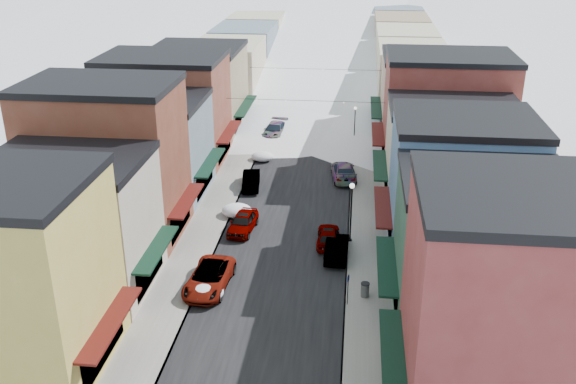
% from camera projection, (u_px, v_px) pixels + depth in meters
% --- Properties ---
extents(road, '(10.00, 160.00, 0.01)m').
position_uv_depth(road, '(317.00, 107.00, 86.61)').
color(road, black).
rests_on(road, ground).
extents(sidewalk_left, '(3.20, 160.00, 0.15)m').
position_uv_depth(sidewalk_left, '(268.00, 105.00, 87.23)').
color(sidewalk_left, gray).
rests_on(sidewalk_left, ground).
extents(sidewalk_right, '(3.20, 160.00, 0.15)m').
position_uv_depth(sidewalk_right, '(366.00, 107.00, 85.93)').
color(sidewalk_right, gray).
rests_on(sidewalk_right, ground).
extents(curb_left, '(0.10, 160.00, 0.15)m').
position_uv_depth(curb_left, '(280.00, 105.00, 87.08)').
color(curb_left, slate).
rests_on(curb_left, ground).
extents(curb_right, '(0.10, 160.00, 0.15)m').
position_uv_depth(curb_right, '(354.00, 107.00, 86.08)').
color(curb_right, slate).
rests_on(curb_right, ground).
extents(bldg_l_yellow, '(11.30, 8.70, 11.50)m').
position_uv_depth(bldg_l_yellow, '(5.00, 276.00, 34.48)').
color(bldg_l_yellow, gold).
rests_on(bldg_l_yellow, ground).
extents(bldg_l_cream, '(11.30, 8.20, 9.50)m').
position_uv_depth(bldg_l_cream, '(73.00, 224.00, 42.64)').
color(bldg_l_cream, '#B6A492').
rests_on(bldg_l_cream, ground).
extents(bldg_l_brick_near, '(12.30, 8.20, 12.50)m').
position_uv_depth(bldg_l_brick_near, '(107.00, 161.00, 49.40)').
color(bldg_l_brick_near, brown).
rests_on(bldg_l_brick_near, ground).
extents(bldg_l_grayblue, '(11.30, 9.20, 9.00)m').
position_uv_depth(bldg_l_grayblue, '(149.00, 147.00, 57.81)').
color(bldg_l_grayblue, slate).
rests_on(bldg_l_grayblue, ground).
extents(bldg_l_brick_far, '(13.30, 9.20, 11.00)m').
position_uv_depth(bldg_l_brick_far, '(165.00, 108.00, 65.74)').
color(bldg_l_brick_far, brown).
rests_on(bldg_l_brick_far, ground).
extents(bldg_l_tan, '(11.30, 11.20, 10.00)m').
position_uv_depth(bldg_l_tan, '(198.00, 89.00, 74.97)').
color(bldg_l_tan, '#907C5E').
rests_on(bldg_l_tan, ground).
extents(bldg_r_brick_near, '(12.30, 9.20, 12.50)m').
position_uv_depth(bldg_r_brick_near, '(525.00, 309.00, 30.71)').
color(bldg_r_brick_near, maroon).
rests_on(bldg_r_brick_near, ground).
extents(bldg_r_green, '(11.30, 9.20, 9.50)m').
position_uv_depth(bldg_r_green, '(480.00, 248.00, 39.58)').
color(bldg_r_green, '#224736').
rests_on(bldg_r_green, ground).
extents(bldg_r_blue, '(11.30, 9.20, 10.50)m').
position_uv_depth(bldg_r_blue, '(460.00, 185.00, 47.60)').
color(bldg_r_blue, '#426995').
rests_on(bldg_r_blue, ground).
extents(bldg_r_cream, '(12.30, 9.20, 9.00)m').
position_uv_depth(bldg_r_cream, '(451.00, 154.00, 56.07)').
color(bldg_r_cream, beige).
rests_on(bldg_r_cream, ground).
extents(bldg_r_brick_far, '(13.30, 9.20, 11.50)m').
position_uv_depth(bldg_r_brick_far, '(446.00, 112.00, 63.75)').
color(bldg_r_brick_far, maroon).
rests_on(bldg_r_brick_far, ground).
extents(bldg_r_tan, '(11.30, 11.20, 9.50)m').
position_uv_depth(bldg_r_tan, '(426.00, 96.00, 73.38)').
color(bldg_r_tan, tan).
rests_on(bldg_r_tan, ground).
extents(distant_blocks, '(34.00, 55.00, 8.00)m').
position_uv_depth(distant_blocks, '(326.00, 46.00, 106.04)').
color(distant_blocks, gray).
rests_on(distant_blocks, ground).
extents(overhead_cables, '(16.40, 15.04, 0.04)m').
position_uv_depth(overhead_cables, '(310.00, 83.00, 72.74)').
color(overhead_cables, black).
rests_on(overhead_cables, ground).
extents(car_white_suv, '(2.99, 5.85, 1.58)m').
position_uv_depth(car_white_suv, '(209.00, 278.00, 43.94)').
color(car_white_suv, white).
rests_on(car_white_suv, ground).
extents(car_silver_sedan, '(2.26, 4.69, 1.54)m').
position_uv_depth(car_silver_sedan, '(243.00, 222.00, 52.00)').
color(car_silver_sedan, '#A1A3A9').
rests_on(car_silver_sedan, ground).
extents(car_dark_hatch, '(2.06, 4.58, 1.46)m').
position_uv_depth(car_dark_hatch, '(251.00, 180.00, 60.38)').
color(car_dark_hatch, black).
rests_on(car_dark_hatch, ground).
extents(car_silver_wagon, '(2.92, 5.86, 1.64)m').
position_uv_depth(car_silver_wagon, '(275.00, 130.00, 74.33)').
color(car_silver_wagon, gray).
rests_on(car_silver_wagon, ground).
extents(car_green_sedan, '(1.76, 4.65, 1.51)m').
position_uv_depth(car_green_sedan, '(337.00, 248.00, 48.04)').
color(car_green_sedan, black).
rests_on(car_green_sedan, ground).
extents(car_gray_suv, '(1.78, 4.29, 1.45)m').
position_uv_depth(car_gray_suv, '(328.00, 236.00, 49.90)').
color(car_gray_suv, '#95979D').
rests_on(car_gray_suv, ground).
extents(car_black_sedan, '(2.95, 5.83, 1.62)m').
position_uv_depth(car_black_sedan, '(343.00, 171.00, 62.41)').
color(car_black_sedan, black).
rests_on(car_black_sedan, ground).
extents(car_lane_silver, '(2.24, 4.92, 1.64)m').
position_uv_depth(car_lane_silver, '(305.00, 112.00, 81.36)').
color(car_lane_silver, '#A3A7AB').
rests_on(car_lane_silver, ground).
extents(car_lane_white, '(3.16, 5.63, 1.49)m').
position_uv_depth(car_lane_white, '(322.00, 97.00, 88.49)').
color(car_lane_white, silver).
rests_on(car_lane_white, ground).
extents(parking_sign, '(0.14, 0.29, 2.24)m').
position_uv_depth(parking_sign, '(348.00, 287.00, 41.59)').
color(parking_sign, black).
rests_on(parking_sign, sidewalk_right).
extents(trash_can, '(0.60, 0.60, 1.02)m').
position_uv_depth(trash_can, '(365.00, 290.00, 42.78)').
color(trash_can, '#515356').
rests_on(trash_can, sidewalk_right).
extents(streetlamp_near, '(0.40, 0.40, 4.86)m').
position_uv_depth(streetlamp_near, '(351.00, 205.00, 49.19)').
color(streetlamp_near, black).
rests_on(streetlamp_near, sidewalk_right).
extents(streetlamp_far, '(0.34, 0.34, 4.09)m').
position_uv_depth(streetlamp_far, '(355.00, 120.00, 71.58)').
color(streetlamp_far, black).
rests_on(streetlamp_far, sidewalk_right).
extents(planter_near, '(0.51, 0.44, 0.55)m').
position_uv_depth(planter_near, '(389.00, 323.00, 39.69)').
color(planter_near, '#316D35').
rests_on(planter_near, sidewalk_right).
extents(snow_pile_near, '(2.59, 2.80, 1.10)m').
position_uv_depth(snow_pile_near, '(205.00, 291.00, 42.83)').
color(snow_pile_near, white).
rests_on(snow_pile_near, ground).
extents(snow_pile_mid, '(2.58, 2.79, 1.09)m').
position_uv_depth(snow_pile_mid, '(237.00, 210.00, 54.71)').
color(snow_pile_mid, white).
rests_on(snow_pile_mid, ground).
extents(snow_pile_far, '(2.28, 2.60, 0.97)m').
position_uv_depth(snow_pile_far, '(263.00, 156.00, 67.23)').
color(snow_pile_far, white).
rests_on(snow_pile_far, ground).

